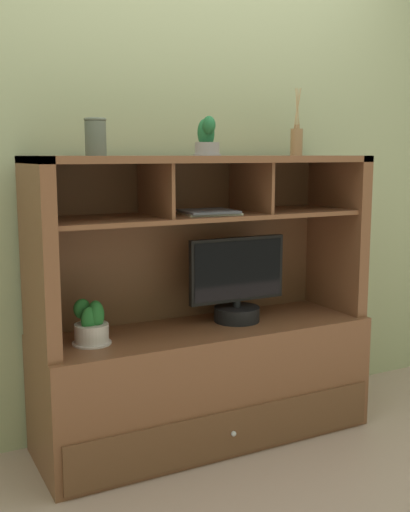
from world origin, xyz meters
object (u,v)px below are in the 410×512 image
Objects in this scene: media_console at (204,353)px; magazine_stack_left at (209,212)px; potted_orchid at (91,327)px; potted_succulent at (207,139)px; tv_monitor at (237,287)px; diffuser_bottle at (297,141)px; ceramic_vase at (96,137)px.

magazine_stack_left is (-0.00, -0.05, 0.67)m from media_console.
potted_orchid is 1.11× the size of potted_succulent.
tv_monitor is at bearing 15.47° from magazine_stack_left.
media_console is 4.92× the size of diffuser_bottle.
media_console is at bearing 3.28° from potted_orchid.
media_console reaches higher than magazine_stack_left.
potted_succulent reaches higher than magazine_stack_left.
potted_orchid is at bearing -176.72° from media_console.
tv_monitor is 1.86× the size of magazine_stack_left.
potted_succulent is at bearing 0.10° from ceramic_vase.
potted_orchid is 0.60× the size of diffuser_bottle.
potted_succulent reaches higher than media_console.
potted_succulent is (0.55, 0.00, 0.79)m from potted_orchid.
tv_monitor is 0.74m from potted_orchid.
magazine_stack_left is 0.60m from ceramic_vase.
diffuser_bottle reaches higher than ceramic_vase.
potted_succulent is at bearing 0.19° from potted_orchid.
magazine_stack_left is (0.55, -0.02, 0.46)m from potted_orchid.
potted_orchid is (-0.73, -0.03, -0.09)m from tv_monitor.
magazine_stack_left is at bearing -1.98° from potted_orchid.
ceramic_vase is at bearing -179.90° from potted_succulent.
potted_succulent is 0.51m from ceramic_vase.
magazine_stack_left is at bearing -164.53° from tv_monitor.
diffuser_bottle reaches higher than potted_succulent.
potted_orchid is at bearing 178.02° from magazine_stack_left.
potted_orchid is (-0.56, -0.03, 0.21)m from media_console.
diffuser_bottle is at bearing 2.22° from tv_monitor.
potted_orchid is 0.72m from magazine_stack_left.
magazine_stack_left reaches higher than tv_monitor.
media_console is 5.87× the size of magazine_stack_left.
media_console is at bearing 3.44° from ceramic_vase.
ceramic_vase is at bearing -176.56° from media_console.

